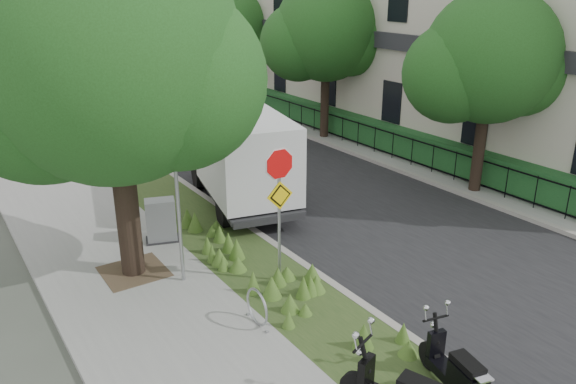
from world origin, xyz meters
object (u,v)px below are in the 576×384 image
object	(u,v)px
scooter_far	(459,377)
box_truck	(241,155)
sign_assembly	(279,188)
utility_cabinet	(161,221)

from	to	relation	value
scooter_far	box_truck	size ratio (longest dim) A/B	0.29
sign_assembly	scooter_far	bearing A→B (deg)	-86.09
sign_assembly	scooter_far	world-z (taller)	sign_assembly
box_truck	utility_cabinet	size ratio (longest dim) A/B	5.11
scooter_far	box_truck	xyz separation A→B (m)	(1.37, 9.47, 1.07)
sign_assembly	scooter_far	distance (m)	5.10
scooter_far	box_truck	distance (m)	9.62
box_truck	scooter_far	bearing A→B (deg)	-98.22
utility_cabinet	sign_assembly	bearing A→B (deg)	-67.93
scooter_far	utility_cabinet	bearing A→B (deg)	101.87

